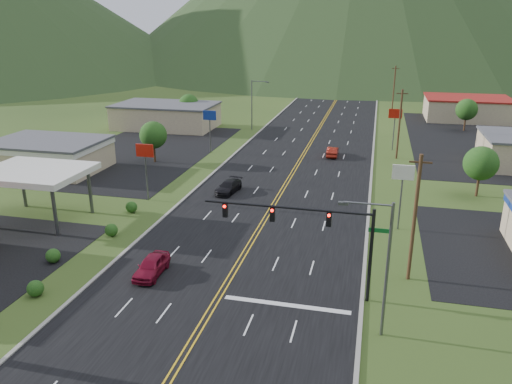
% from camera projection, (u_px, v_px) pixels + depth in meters
% --- Properties ---
extents(traffic_signal, '(13.10, 0.43, 7.00)m').
position_uv_depth(traffic_signal, '(314.00, 227.00, 34.93)').
color(traffic_signal, black).
rests_on(traffic_signal, ground).
extents(streetlight_east, '(3.28, 0.25, 9.00)m').
position_uv_depth(streetlight_east, '(383.00, 261.00, 30.27)').
color(streetlight_east, '#59595E').
rests_on(streetlight_east, ground).
extents(streetlight_west, '(3.28, 0.25, 9.00)m').
position_uv_depth(streetlight_west, '(254.00, 101.00, 90.51)').
color(streetlight_west, '#59595E').
rests_on(streetlight_west, ground).
extents(gas_canopy, '(10.00, 8.00, 5.30)m').
position_uv_depth(gas_canopy, '(34.00, 173.00, 48.76)').
color(gas_canopy, white).
rests_on(gas_canopy, ground).
extents(building_west_mid, '(14.40, 10.40, 4.10)m').
position_uv_depth(building_west_mid, '(49.00, 153.00, 66.54)').
color(building_west_mid, beige).
rests_on(building_west_mid, ground).
extents(building_west_far, '(18.40, 11.40, 4.50)m').
position_uv_depth(building_west_far, '(166.00, 116.00, 93.24)').
color(building_west_far, beige).
rests_on(building_west_far, ground).
extents(building_east_far, '(16.40, 12.40, 4.50)m').
position_uv_depth(building_east_far, '(467.00, 108.00, 101.05)').
color(building_east_far, beige).
rests_on(building_east_far, ground).
extents(pole_sign_west_a, '(2.00, 0.18, 6.40)m').
position_uv_depth(pole_sign_west_a, '(145.00, 156.00, 54.29)').
color(pole_sign_west_a, '#59595E').
rests_on(pole_sign_west_a, ground).
extents(pole_sign_west_b, '(2.00, 0.18, 6.40)m').
position_uv_depth(pole_sign_west_b, '(210.00, 120.00, 74.51)').
color(pole_sign_west_b, '#59595E').
rests_on(pole_sign_west_b, ground).
extents(pole_sign_east_a, '(2.00, 0.18, 6.40)m').
position_uv_depth(pole_sign_east_a, '(403.00, 179.00, 46.46)').
color(pole_sign_east_a, '#59595E').
rests_on(pole_sign_east_a, ground).
extents(pole_sign_east_b, '(2.00, 0.18, 6.40)m').
position_uv_depth(pole_sign_east_b, '(395.00, 118.00, 75.88)').
color(pole_sign_east_b, '#59595E').
rests_on(pole_sign_east_b, ground).
extents(tree_west_a, '(3.84, 3.84, 5.82)m').
position_uv_depth(tree_west_a, '(153.00, 135.00, 69.79)').
color(tree_west_a, '#382314').
rests_on(tree_west_a, ground).
extents(tree_west_b, '(3.84, 3.84, 5.82)m').
position_uv_depth(tree_west_b, '(189.00, 104.00, 95.72)').
color(tree_west_b, '#382314').
rests_on(tree_west_b, ground).
extents(tree_east_a, '(3.84, 3.84, 5.82)m').
position_uv_depth(tree_east_a, '(481.00, 163.00, 55.87)').
color(tree_east_a, '#382314').
rests_on(tree_east_a, ground).
extents(tree_east_b, '(3.84, 3.84, 5.82)m').
position_uv_depth(tree_east_b, '(467.00, 110.00, 89.93)').
color(tree_east_b, '#382314').
rests_on(tree_east_b, ground).
extents(utility_pole_a, '(1.60, 0.28, 10.00)m').
position_uv_depth(utility_pole_a, '(415.00, 218.00, 37.13)').
color(utility_pole_a, '#382314').
rests_on(utility_pole_a, ground).
extents(utility_pole_b, '(1.60, 0.28, 10.00)m').
position_uv_depth(utility_pole_b, '(399.00, 124.00, 71.15)').
color(utility_pole_b, '#382314').
rests_on(utility_pole_b, ground).
extents(utility_pole_c, '(1.60, 0.28, 10.00)m').
position_uv_depth(utility_pole_c, '(394.00, 89.00, 107.93)').
color(utility_pole_c, '#382314').
rests_on(utility_pole_c, ground).
extents(utility_pole_d, '(1.60, 0.28, 10.00)m').
position_uv_depth(utility_pole_d, '(391.00, 72.00, 144.71)').
color(utility_pole_d, '#382314').
rests_on(utility_pole_d, ground).
extents(car_red_near, '(1.89, 4.46, 1.50)m').
position_uv_depth(car_red_near, '(152.00, 266.00, 39.16)').
color(car_red_near, maroon).
rests_on(car_red_near, ground).
extents(car_dark_mid, '(2.58, 4.88, 1.35)m').
position_uv_depth(car_dark_mid, '(228.00, 187.00, 58.03)').
color(car_dark_mid, black).
rests_on(car_dark_mid, ground).
extents(car_red_far, '(1.57, 4.35, 1.43)m').
position_uv_depth(car_red_far, '(333.00, 152.00, 73.61)').
color(car_red_far, maroon).
rests_on(car_red_far, ground).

